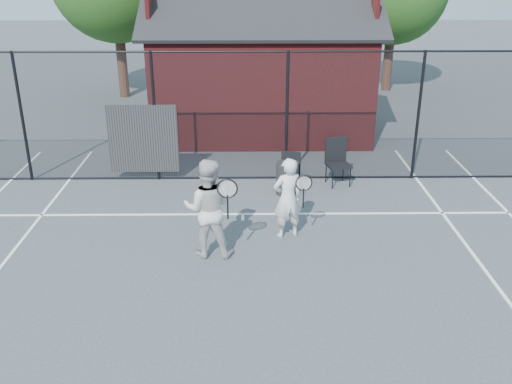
{
  "coord_description": "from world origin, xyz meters",
  "views": [
    {
      "loc": [
        0.14,
        -7.6,
        4.94
      ],
      "look_at": [
        0.25,
        1.55,
        1.1
      ],
      "focal_mm": 40.0,
      "sensor_mm": 36.0,
      "label": 1
    }
  ],
  "objects_px": {
    "chair_right": "(339,163)",
    "player_front": "(288,198)",
    "waste_bin": "(287,178)",
    "clubhouse": "(261,77)",
    "player_back": "(208,208)",
    "chair_left": "(289,174)"
  },
  "relations": [
    {
      "from": "chair_right",
      "to": "player_front",
      "type": "bearing_deg",
      "value": -130.66
    },
    {
      "from": "waste_bin",
      "to": "chair_right",
      "type": "bearing_deg",
      "value": 22.61
    },
    {
      "from": "chair_right",
      "to": "waste_bin",
      "type": "distance_m",
      "value": 1.31
    },
    {
      "from": "clubhouse",
      "to": "player_back",
      "type": "bearing_deg",
      "value": -98.01
    },
    {
      "from": "player_front",
      "to": "chair_left",
      "type": "xyz_separation_m",
      "value": [
        0.18,
        2.08,
        -0.33
      ]
    },
    {
      "from": "player_back",
      "to": "chair_right",
      "type": "relative_size",
      "value": 1.68
    },
    {
      "from": "clubhouse",
      "to": "waste_bin",
      "type": "relative_size",
      "value": 8.96
    },
    {
      "from": "chair_left",
      "to": "player_front",
      "type": "bearing_deg",
      "value": -81.25
    },
    {
      "from": "clubhouse",
      "to": "chair_left",
      "type": "relative_size",
      "value": 7.26
    },
    {
      "from": "clubhouse",
      "to": "player_back",
      "type": "height_order",
      "value": "clubhouse"
    },
    {
      "from": "clubhouse",
      "to": "player_front",
      "type": "xyz_separation_m",
      "value": [
        0.34,
        -6.98,
        -0.83
      ]
    },
    {
      "from": "player_front",
      "to": "chair_left",
      "type": "bearing_deg",
      "value": 85.16
    },
    {
      "from": "player_back",
      "to": "chair_left",
      "type": "distance_m",
      "value": 3.22
    },
    {
      "from": "clubhouse",
      "to": "chair_right",
      "type": "relative_size",
      "value": 6.13
    },
    {
      "from": "waste_bin",
      "to": "player_front",
      "type": "bearing_deg",
      "value": -93.67
    },
    {
      "from": "player_front",
      "to": "clubhouse",
      "type": "bearing_deg",
      "value": 92.82
    },
    {
      "from": "player_front",
      "to": "waste_bin",
      "type": "height_order",
      "value": "player_front"
    },
    {
      "from": "clubhouse",
      "to": "chair_right",
      "type": "xyz_separation_m",
      "value": [
        1.68,
        -4.4,
        -1.08
      ]
    },
    {
      "from": "chair_left",
      "to": "waste_bin",
      "type": "height_order",
      "value": "chair_left"
    },
    {
      "from": "chair_left",
      "to": "waste_bin",
      "type": "distance_m",
      "value": 0.09
    },
    {
      "from": "player_front",
      "to": "waste_bin",
      "type": "bearing_deg",
      "value": 86.33
    },
    {
      "from": "chair_left",
      "to": "chair_right",
      "type": "height_order",
      "value": "chair_right"
    }
  ]
}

